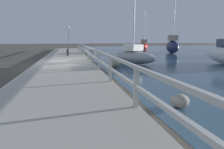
% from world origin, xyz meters
% --- Properties ---
extents(ground_plane, '(120.00, 120.00, 0.00)m').
position_xyz_m(ground_plane, '(0.00, 0.00, 0.00)').
color(ground_plane, '#4C473D').
extents(dock_walkway, '(3.60, 36.00, 0.24)m').
position_xyz_m(dock_walkway, '(0.00, 0.00, 0.12)').
color(dock_walkway, '#B2AD9E').
rests_on(dock_walkway, ground).
extents(railing, '(0.10, 32.50, 0.94)m').
position_xyz_m(railing, '(1.70, 0.00, 0.88)').
color(railing, beige).
rests_on(railing, dock_walkway).
extents(boulder_far_strip, '(0.73, 0.66, 0.55)m').
position_xyz_m(boulder_far_strip, '(3.40, 11.79, 0.27)').
color(boulder_far_strip, slate).
rests_on(boulder_far_strip, ground).
extents(boulder_upstream, '(0.47, 0.42, 0.35)m').
position_xyz_m(boulder_upstream, '(3.01, -8.46, 0.18)').
color(boulder_upstream, gray).
rests_on(boulder_upstream, ground).
extents(boulder_downstream, '(0.60, 0.54, 0.45)m').
position_xyz_m(boulder_downstream, '(2.25, 9.23, 0.22)').
color(boulder_downstream, gray).
rests_on(boulder_downstream, ground).
extents(boulder_near_dock, '(0.80, 0.72, 0.60)m').
position_xyz_m(boulder_near_dock, '(3.02, -1.83, 0.30)').
color(boulder_near_dock, gray).
rests_on(boulder_near_dock, ground).
extents(mooring_bollard, '(0.25, 0.25, 0.65)m').
position_xyz_m(mooring_bollard, '(0.20, 4.46, 0.57)').
color(mooring_bollard, '#333338').
rests_on(mooring_bollard, dock_walkway).
extents(dock_lamp, '(0.28, 0.28, 3.16)m').
position_xyz_m(dock_lamp, '(0.33, 11.88, 2.64)').
color(dock_lamp, '#514C47').
rests_on(dock_lamp, dock_walkway).
extents(sailboat_red, '(3.20, 4.90, 5.91)m').
position_xyz_m(sailboat_red, '(12.22, 14.61, 0.69)').
color(sailboat_red, red).
rests_on(sailboat_red, water_surface).
extents(sailboat_navy, '(2.68, 4.71, 6.54)m').
position_xyz_m(sailboat_navy, '(12.88, 7.50, 0.91)').
color(sailboat_navy, '#192347').
rests_on(sailboat_navy, water_surface).
extents(sailboat_gray, '(2.92, 4.09, 7.66)m').
position_xyz_m(sailboat_gray, '(4.77, -0.34, 0.56)').
color(sailboat_gray, gray).
rests_on(sailboat_gray, water_surface).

